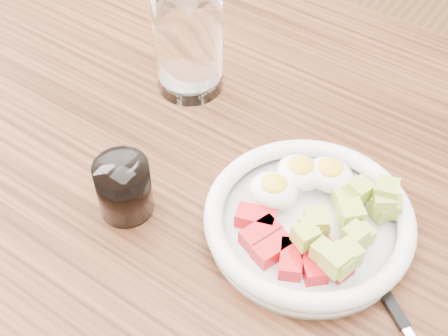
{
  "coord_description": "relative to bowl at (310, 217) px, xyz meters",
  "views": [
    {
      "loc": [
        0.27,
        -0.39,
        1.34
      ],
      "look_at": [
        -0.01,
        0.01,
        0.8
      ],
      "focal_mm": 50.0,
      "sensor_mm": 36.0,
      "label": 1
    }
  ],
  "objects": [
    {
      "name": "water_glass",
      "position": [
        -0.26,
        0.12,
        0.06
      ],
      "size": [
        0.09,
        0.09,
        0.16
      ],
      "primitive_type": "cylinder",
      "color": "white",
      "rests_on": "dining_table"
    },
    {
      "name": "coffee_glass",
      "position": [
        -0.19,
        -0.09,
        0.01
      ],
      "size": [
        0.06,
        0.06,
        0.07
      ],
      "color": "white",
      "rests_on": "dining_table"
    },
    {
      "name": "fork",
      "position": [
        0.13,
        -0.04,
        -0.02
      ],
      "size": [
        0.15,
        0.11,
        0.01
      ],
      "color": "black",
      "rests_on": "dining_table"
    },
    {
      "name": "bowl",
      "position": [
        0.0,
        0.0,
        0.0
      ],
      "size": [
        0.23,
        0.23,
        0.06
      ],
      "color": "white",
      "rests_on": "dining_table"
    },
    {
      "name": "dining_table",
      "position": [
        -0.11,
        -0.01,
        -0.12
      ],
      "size": [
        1.5,
        0.9,
        0.77
      ],
      "color": "brown",
      "rests_on": "ground"
    }
  ]
}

